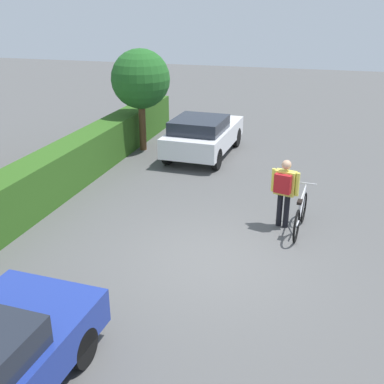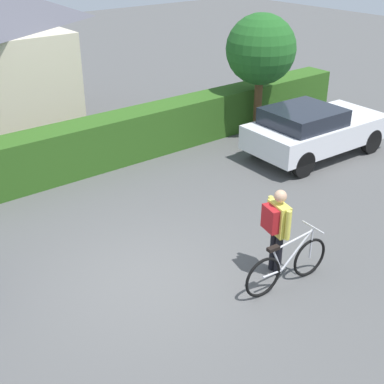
{
  "view_description": "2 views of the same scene",
  "coord_description": "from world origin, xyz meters",
  "px_view_note": "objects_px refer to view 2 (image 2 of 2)",
  "views": [
    {
      "loc": [
        -8.24,
        -1.9,
        4.95
      ],
      "look_at": [
        0.53,
        0.63,
        1.22
      ],
      "focal_mm": 44.04,
      "sensor_mm": 36.0,
      "label": 1
    },
    {
      "loc": [
        -4.17,
        -6.51,
        5.62
      ],
      "look_at": [
        1.44,
        0.61,
        1.05
      ],
      "focal_mm": 49.72,
      "sensor_mm": 36.0,
      "label": 2
    }
  ],
  "objects_px": {
    "tree_kerbside": "(261,50)",
    "person_rider": "(277,224)",
    "bicycle": "(287,265)",
    "parked_car_far": "(314,129)"
  },
  "relations": [
    {
      "from": "tree_kerbside",
      "to": "person_rider",
      "type": "bearing_deg",
      "value": -132.05
    },
    {
      "from": "parked_car_far",
      "to": "tree_kerbside",
      "type": "relative_size",
      "value": 1.14
    },
    {
      "from": "bicycle",
      "to": "person_rider",
      "type": "height_order",
      "value": "person_rider"
    },
    {
      "from": "tree_kerbside",
      "to": "parked_car_far",
      "type": "bearing_deg",
      "value": -92.67
    },
    {
      "from": "parked_car_far",
      "to": "bicycle",
      "type": "xyz_separation_m",
      "value": [
        -4.88,
        -3.59,
        -0.34
      ]
    },
    {
      "from": "bicycle",
      "to": "parked_car_far",
      "type": "bearing_deg",
      "value": 36.31
    },
    {
      "from": "parked_car_far",
      "to": "bicycle",
      "type": "height_order",
      "value": "parked_car_far"
    },
    {
      "from": "bicycle",
      "to": "person_rider",
      "type": "relative_size",
      "value": 1.11
    },
    {
      "from": "parked_car_far",
      "to": "person_rider",
      "type": "xyz_separation_m",
      "value": [
        -4.77,
        -3.17,
        0.24
      ]
    },
    {
      "from": "parked_car_far",
      "to": "tree_kerbside",
      "type": "distance_m",
      "value": 2.81
    }
  ]
}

